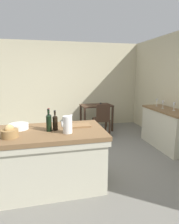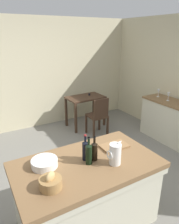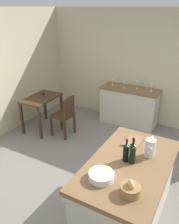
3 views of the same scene
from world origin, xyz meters
name	(u,v)px [view 1 (image 1 of 3)]	position (x,y,z in m)	size (l,w,h in m)	color
ground_plane	(69,163)	(0.00, 0.00, 0.00)	(6.76, 6.76, 0.00)	slate
wall_back	(58,86)	(0.00, 2.60, 1.30)	(5.32, 0.12, 2.60)	beige
island_table	(50,156)	(-0.35, -0.63, 0.47)	(1.61, 0.93, 0.87)	brown
side_cabinet	(166,128)	(2.26, 0.33, 0.44)	(0.52, 1.35, 0.89)	brown
writing_desk	(96,109)	(1.05, 1.95, 0.64)	(0.93, 0.60, 0.82)	#3D281C
wooden_chair	(102,119)	(1.03, 1.32, 0.49)	(0.41, 0.41, 0.91)	#3D281C
pitcher	(67,124)	(-0.10, -0.80, 0.99)	(0.17, 0.13, 0.28)	white
wash_bowl	(19,127)	(-0.78, -0.46, 0.91)	(0.28, 0.28, 0.08)	white
bread_basket	(10,133)	(-0.84, -0.81, 0.93)	(0.21, 0.21, 0.17)	olive
cutting_board	(79,125)	(0.11, -0.50, 0.88)	(0.35, 0.21, 0.02)	olive
wine_bottle_dark	(55,122)	(-0.25, -0.62, 0.99)	(0.07, 0.07, 0.29)	black
wine_bottle_amber	(49,121)	(-0.34, -0.57, 0.99)	(0.07, 0.07, 0.31)	black
wine_bottle_green	(49,122)	(-0.34, -0.65, 1.00)	(0.07, 0.07, 0.32)	black
wine_glass_left	(174,105)	(2.31, 0.18, 1.01)	(0.07, 0.07, 0.18)	white
wine_glass_middle	(163,103)	(2.23, 0.47, 1.01)	(0.07, 0.07, 0.18)	white
wine_glass_right	(157,101)	(2.27, 0.78, 1.01)	(0.07, 0.07, 0.18)	white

